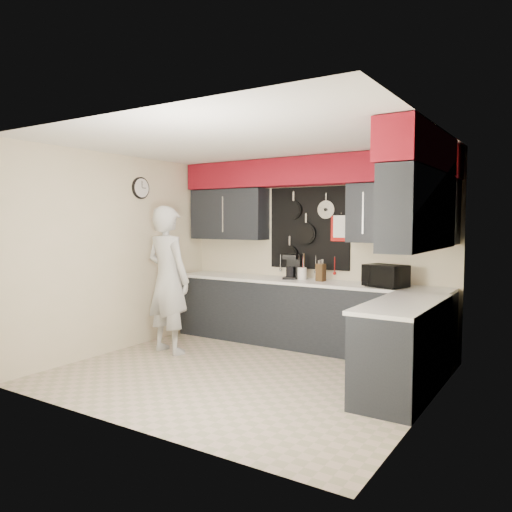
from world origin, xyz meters
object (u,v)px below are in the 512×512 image
Objects in this scene: utensil_crock at (302,274)px; coffee_maker at (292,266)px; microwave at (385,276)px; knife_block at (321,273)px; person at (168,280)px.

coffee_maker is (-0.17, 0.00, 0.09)m from utensil_crock.
coffee_maker is (-1.38, 0.15, 0.04)m from microwave.
person is at bearing -137.34° from knife_block.
microwave is 2.12× the size of knife_block.
coffee_maker reaches higher than knife_block.
microwave is 0.26× the size of person.
knife_block is 0.68× the size of coffee_maker.
microwave reaches higher than knife_block.
knife_block is 2.03m from person.
knife_block is at bearing -19.39° from coffee_maker.
person reaches higher than coffee_maker.
knife_block is at bearing -136.14° from person.
knife_block is 0.46m from coffee_maker.
microwave is at bearing -2.72° from knife_block.
utensil_crock is 0.19m from coffee_maker.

